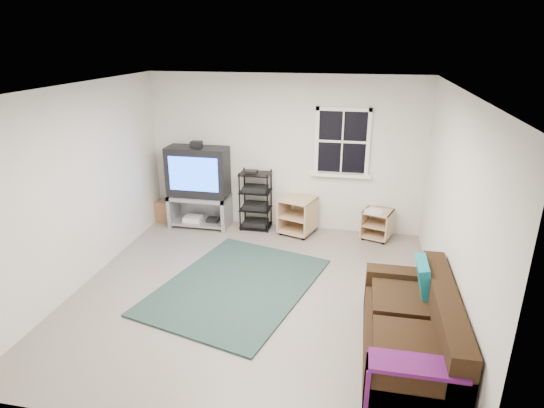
% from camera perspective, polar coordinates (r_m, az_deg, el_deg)
% --- Properties ---
extents(room, '(4.60, 4.62, 4.60)m').
position_cam_1_polar(room, '(7.47, 8.78, 7.18)').
color(room, gray).
rests_on(room, ground).
extents(tv_unit, '(1.03, 0.51, 1.51)m').
position_cam_1_polar(tv_unit, '(7.87, -9.20, 2.94)').
color(tv_unit, gray).
rests_on(tv_unit, ground).
extents(av_rack, '(0.52, 0.37, 1.03)m').
position_cam_1_polar(av_rack, '(7.78, -2.06, 0.03)').
color(av_rack, black).
rests_on(av_rack, ground).
extents(side_table_left, '(0.66, 0.66, 0.62)m').
position_cam_1_polar(side_table_left, '(7.66, 3.37, -1.25)').
color(side_table_left, tan).
rests_on(side_table_left, ground).
extents(side_table_right, '(0.55, 0.55, 0.50)m').
position_cam_1_polar(side_table_right, '(7.66, 13.09, -2.20)').
color(side_table_right, tan).
rests_on(side_table_right, ground).
extents(sofa, '(0.86, 1.94, 0.89)m').
position_cam_1_polar(sofa, '(4.97, 17.19, -15.41)').
color(sofa, black).
rests_on(sofa, ground).
extents(shag_rug, '(2.34, 2.81, 0.03)m').
position_cam_1_polar(shag_rug, '(6.18, -4.43, -10.16)').
color(shag_rug, '#322316').
rests_on(shag_rug, ground).
extents(paper_bag, '(0.26, 0.17, 0.37)m').
position_cam_1_polar(paper_bag, '(8.40, -13.55, -0.92)').
color(paper_bag, '#8E5F3F').
rests_on(paper_bag, ground).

